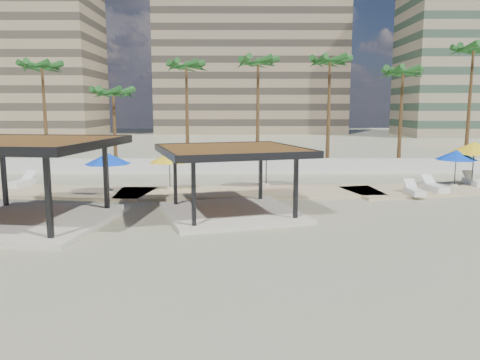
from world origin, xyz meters
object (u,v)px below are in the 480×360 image
Objects in this scene: pavilion_west at (22,174)px; umbrella_c at (266,150)px; lounger_d at (474,182)px; pavilion_central at (231,174)px; lounger_a at (22,182)px; lounger_c at (434,187)px; lounger_b at (414,191)px.

pavilion_west reaches higher than umbrella_c.
lounger_d is (25.37, 9.72, -1.92)m from pavilion_west.
pavilion_central is 2.35× the size of umbrella_c.
lounger_a is (-13.83, 7.68, -1.61)m from pavilion_central.
pavilion_central is 7.87m from umbrella_c.
pavilion_west is 23.18m from lounger_c.
lounger_b is at bearing 24.80° from pavilion_west.
lounger_c is (26.30, -2.00, 0.00)m from lounger_a.
lounger_d is (5.27, 3.40, 0.01)m from lounger_b.
umbrella_c is 14.00m from lounger_d.
pavilion_central is at bearing 115.12° from lounger_d.
lounger_a reaches higher than lounger_b.
lounger_d is at bearing 9.09° from pavilion_central.
pavilion_west is at bearing 101.83° from lounger_c.
lounger_d is (13.84, 0.29, -2.13)m from umbrella_c.
lounger_a is 1.06× the size of lounger_d.
lounger_d is (29.85, 0.15, -0.00)m from lounger_a.
umbrella_c is 1.68× the size of lounger_b.
lounger_d is (16.02, 7.83, -1.61)m from pavilion_central.
pavilion_central is 3.51× the size of lounger_a.
lounger_a is (-4.48, 9.57, -1.91)m from pavilion_west.
pavilion_central is 17.90m from lounger_d.
pavilion_central is at bearing 107.18° from lounger_c.
pavilion_west is at bearing 108.34° from lounger_b.
pavilion_central is at bearing 113.27° from lounger_b.
lounger_c is (21.83, 7.57, -1.91)m from pavilion_west.
pavilion_west reaches higher than lounger_b.
pavilion_central is 3.94× the size of lounger_b.
pavilion_west is at bearing -144.40° from lounger_a.
pavilion_central reaches higher than umbrella_c.
umbrella_c is (2.18, 7.54, 0.52)m from pavilion_central.
lounger_a is 29.85m from lounger_d.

